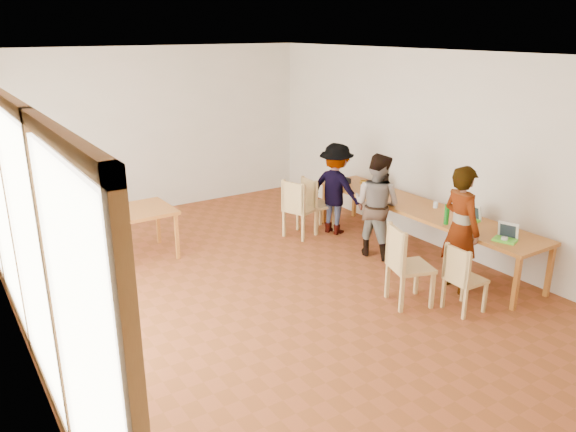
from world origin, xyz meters
name	(u,v)px	position (x,y,z in m)	size (l,w,h in m)	color
ground	(267,284)	(0.00, 0.00, 0.00)	(8.00, 8.00, 0.00)	brown
wall_back	(153,131)	(0.00, 4.00, 1.50)	(6.00, 0.10, 3.00)	beige
wall_front	(558,298)	(0.00, -4.00, 1.50)	(6.00, 0.10, 3.00)	beige
wall_right	(432,150)	(3.00, 0.00, 1.50)	(0.10, 8.00, 3.00)	beige
window_wall	(11,218)	(-2.96, 0.00, 1.50)	(0.10, 8.00, 3.00)	white
ceiling	(264,53)	(0.00, 0.00, 3.02)	(6.00, 8.00, 0.04)	white
communal_table	(421,210)	(2.50, -0.34, 0.70)	(0.80, 4.00, 0.75)	#B06B27
side_table	(141,214)	(-1.04, 1.88, 0.67)	(0.90, 0.90, 0.75)	#B06B27
chair_near	(461,272)	(1.55, -1.94, 0.53)	(0.42, 0.42, 0.46)	tan
chair_mid	(403,257)	(1.12, -1.40, 0.63)	(0.60, 0.60, 0.55)	tan
chair_far	(297,203)	(1.34, 1.26, 0.60)	(0.58, 0.58, 0.52)	tan
chair_empty	(314,199)	(1.75, 1.36, 0.57)	(0.44, 0.44, 0.50)	tan
chair_spare	(52,250)	(-2.42, 1.38, 0.56)	(0.59, 0.59, 0.49)	tan
person_near	(461,229)	(2.04, -1.47, 0.84)	(0.61, 0.40, 1.67)	gray
person_mid	(377,205)	(1.94, 0.02, 0.79)	(0.76, 0.59, 1.57)	gray
person_far	(336,189)	(2.02, 1.12, 0.76)	(0.98, 0.57, 1.52)	gray
laptop_near	(506,235)	(2.40, -1.90, 0.81)	(0.31, 0.33, 0.23)	#5DD831
laptop_mid	(471,216)	(2.64, -1.14, 0.81)	(0.23, 0.27, 0.22)	#5DD831
laptop_far	(378,184)	(2.69, 0.83, 0.81)	(0.24, 0.27, 0.21)	#5DD831
yellow_mug	(363,183)	(2.55, 1.05, 0.80)	(0.12, 0.12, 0.09)	gold
green_bottle	(447,214)	(2.23, -1.07, 0.89)	(0.07, 0.07, 0.28)	#126B1A
clear_glass	(436,205)	(2.66, -0.47, 0.80)	(0.07, 0.07, 0.09)	silver
condiment_cup	(504,239)	(2.33, -1.93, 0.78)	(0.08, 0.08, 0.06)	white
pink_phone	(385,189)	(2.70, 0.66, 0.76)	(0.05, 0.10, 0.01)	#CA4571
black_pouch	(343,180)	(2.38, 1.39, 0.80)	(0.16, 0.26, 0.09)	black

